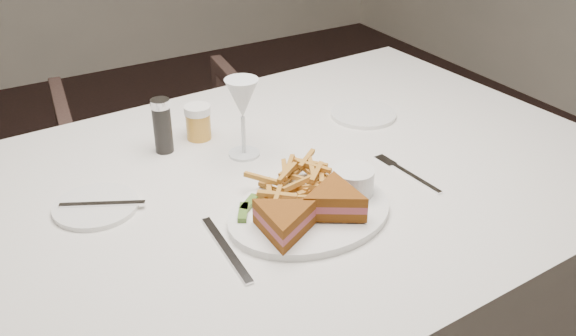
% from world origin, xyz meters
% --- Properties ---
extents(table, '(1.54, 1.07, 0.75)m').
position_xyz_m(table, '(0.20, -0.29, 0.38)').
color(table, silver).
rests_on(table, ground).
extents(chair_far, '(0.72, 0.68, 0.66)m').
position_xyz_m(chair_far, '(0.27, 0.64, 0.33)').
color(chair_far, '#422E28').
rests_on(chair_far, ground).
extents(table_setting, '(0.84, 0.59, 0.18)m').
position_xyz_m(table_setting, '(0.18, -0.34, 0.79)').
color(table_setting, white).
rests_on(table_setting, table).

